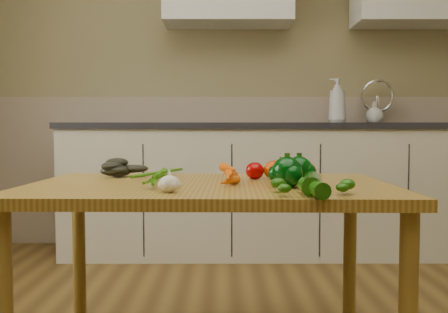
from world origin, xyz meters
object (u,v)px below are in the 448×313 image
at_px(garlic_bulb, 169,184).
at_px(tomato_c, 307,171).
at_px(table, 210,204).
at_px(tomato_a, 255,171).
at_px(leafy_greens, 125,166).
at_px(soap_bottle_a, 337,101).
at_px(carrot_bunch, 206,175).
at_px(zucchini_a, 312,184).
at_px(zucchini_b, 314,188).
at_px(soap_bottle_b, 339,111).
at_px(soap_bottle_c, 375,113).
at_px(tomato_b, 274,170).
at_px(pepper_b, 299,170).
at_px(pepper_c, 287,172).
at_px(pepper_a, 282,172).

xyz_separation_m(garlic_bulb, tomato_c, (0.47, 0.36, 0.01)).
height_order(table, tomato_a, tomato_a).
height_order(leafy_greens, tomato_a, leafy_greens).
height_order(soap_bottle_a, tomato_c, soap_bottle_a).
distance_m(carrot_bunch, garlic_bulb, 0.27).
bearing_deg(tomato_c, zucchini_a, -97.15).
relative_size(leafy_greens, zucchini_b, 1.07).
xyz_separation_m(soap_bottle_b, tomato_a, (-0.70, -1.66, -0.29)).
height_order(garlic_bulb, tomato_a, tomato_a).
bearing_deg(zucchini_a, soap_bottle_c, 68.82).
bearing_deg(tomato_b, garlic_bulb, -131.08).
distance_m(table, carrot_bunch, 0.11).
height_order(carrot_bunch, garlic_bulb, carrot_bunch).
xyz_separation_m(soap_bottle_a, pepper_b, (-0.54, -1.79, -0.34)).
xyz_separation_m(soap_bottle_c, pepper_c, (-0.89, -2.02, -0.26)).
relative_size(carrot_bunch, pepper_a, 2.95).
relative_size(pepper_c, zucchini_a, 0.49).
height_order(carrot_bunch, tomato_c, tomato_c).
bearing_deg(table, zucchini_a, -40.41).
bearing_deg(zucchini_b, tomato_c, 82.84).
bearing_deg(tomato_b, tomato_c, -19.30).
bearing_deg(zucchini_a, pepper_c, 111.94).
distance_m(carrot_bunch, pepper_b, 0.32).
height_order(garlic_bulb, pepper_c, pepper_c).
xyz_separation_m(table, pepper_b, (0.31, -0.02, 0.12)).
bearing_deg(tomato_b, zucchini_b, -82.74).
bearing_deg(tomato_c, garlic_bulb, -142.41).
height_order(zucchini_a, zucchini_b, zucchini_a).
height_order(soap_bottle_a, leafy_greens, soap_bottle_a).
xyz_separation_m(soap_bottle_b, zucchini_b, (-0.57, -2.14, -0.30)).
relative_size(soap_bottle_b, zucchini_a, 0.90).
distance_m(soap_bottle_b, pepper_a, 1.92).
height_order(soap_bottle_c, zucchini_a, soap_bottle_c).
bearing_deg(soap_bottle_c, tomato_c, 81.94).
bearing_deg(pepper_a, tomato_c, 44.71).
height_order(soap_bottle_b, garlic_bulb, soap_bottle_b).
xyz_separation_m(soap_bottle_a, tomato_b, (-0.61, -1.62, -0.36)).
height_order(carrot_bunch, pepper_a, pepper_a).
height_order(soap_bottle_a, garlic_bulb, soap_bottle_a).
bearing_deg(leafy_greens, zucchini_b, -41.97).
xyz_separation_m(soap_bottle_b, leafy_greens, (-1.20, -1.57, -0.28)).
relative_size(tomato_b, tomato_c, 1.07).
bearing_deg(pepper_c, tomato_a, 107.23).
distance_m(pepper_b, tomato_b, 0.18).
bearing_deg(pepper_b, pepper_a, 162.39).
relative_size(tomato_c, zucchini_b, 0.43).
bearing_deg(garlic_bulb, zucchini_a, -2.16).
relative_size(pepper_b, tomato_c, 1.31).
bearing_deg(tomato_b, carrot_bunch, -148.46).
height_order(soap_bottle_b, carrot_bunch, soap_bottle_b).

